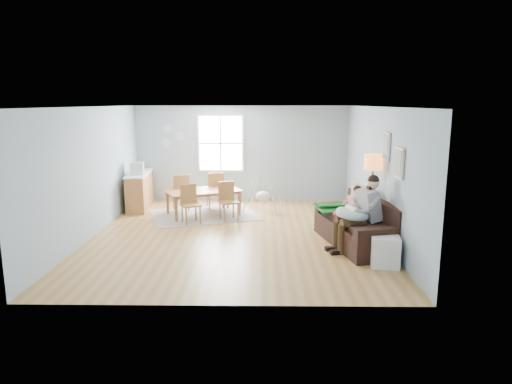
{
  "coord_description": "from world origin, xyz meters",
  "views": [
    {
      "loc": [
        0.58,
        -9.42,
        2.78
      ],
      "look_at": [
        0.45,
        -0.36,
        1.0
      ],
      "focal_mm": 32.0,
      "sensor_mm": 36.0,
      "label": 1
    }
  ],
  "objects_px": {
    "sofa": "(360,229)",
    "chair_nw": "(181,190)",
    "chair_ne": "(215,188)",
    "counter": "(140,190)",
    "father": "(361,210)",
    "chair_sw": "(190,201)",
    "floor_lamp": "(373,169)",
    "monitor": "(137,169)",
    "chair_se": "(228,198)",
    "baby_swing": "(263,195)",
    "dining_table": "(204,203)",
    "toddler": "(352,204)",
    "storage_cube": "(385,252)"
  },
  "relations": [
    {
      "from": "chair_sw",
      "to": "chair_nw",
      "type": "xyz_separation_m",
      "value": [
        -0.41,
        1.18,
        0.03
      ]
    },
    {
      "from": "chair_ne",
      "to": "baby_swing",
      "type": "xyz_separation_m",
      "value": [
        1.27,
        -0.28,
        -0.14
      ]
    },
    {
      "from": "floor_lamp",
      "to": "dining_table",
      "type": "relative_size",
      "value": 0.98
    },
    {
      "from": "chair_se",
      "to": "floor_lamp",
      "type": "bearing_deg",
      "value": -27.79
    },
    {
      "from": "counter",
      "to": "baby_swing",
      "type": "height_order",
      "value": "baby_swing"
    },
    {
      "from": "sofa",
      "to": "father",
      "type": "distance_m",
      "value": 0.58
    },
    {
      "from": "chair_ne",
      "to": "counter",
      "type": "xyz_separation_m",
      "value": [
        -2.04,
        0.06,
        -0.08
      ]
    },
    {
      "from": "dining_table",
      "to": "baby_swing",
      "type": "bearing_deg",
      "value": -8.32
    },
    {
      "from": "chair_nw",
      "to": "baby_swing",
      "type": "height_order",
      "value": "same"
    },
    {
      "from": "floor_lamp",
      "to": "storage_cube",
      "type": "bearing_deg",
      "value": -94.01
    },
    {
      "from": "chair_nw",
      "to": "baby_swing",
      "type": "relative_size",
      "value": 0.86
    },
    {
      "from": "floor_lamp",
      "to": "chair_ne",
      "type": "bearing_deg",
      "value": 141.19
    },
    {
      "from": "chair_se",
      "to": "baby_swing",
      "type": "xyz_separation_m",
      "value": [
        0.85,
        0.9,
        -0.1
      ]
    },
    {
      "from": "toddler",
      "to": "monitor",
      "type": "distance_m",
      "value": 5.71
    },
    {
      "from": "chair_nw",
      "to": "monitor",
      "type": "bearing_deg",
      "value": 177.92
    },
    {
      "from": "chair_se",
      "to": "baby_swing",
      "type": "relative_size",
      "value": 0.83
    },
    {
      "from": "sofa",
      "to": "chair_nw",
      "type": "xyz_separation_m",
      "value": [
        -4.04,
        2.81,
        0.22
      ]
    },
    {
      "from": "chair_sw",
      "to": "storage_cube",
      "type": "bearing_deg",
      "value": -36.84
    },
    {
      "from": "father",
      "to": "chair_sw",
      "type": "distance_m",
      "value": 4.08
    },
    {
      "from": "father",
      "to": "chair_se",
      "type": "xyz_separation_m",
      "value": [
        -2.69,
        2.28,
        -0.26
      ]
    },
    {
      "from": "dining_table",
      "to": "chair_nw",
      "type": "relative_size",
      "value": 1.88
    },
    {
      "from": "sofa",
      "to": "father",
      "type": "xyz_separation_m",
      "value": [
        -0.07,
        -0.35,
        0.46
      ]
    },
    {
      "from": "storage_cube",
      "to": "counter",
      "type": "bearing_deg",
      "value": 140.79
    },
    {
      "from": "floor_lamp",
      "to": "chair_ne",
      "type": "distance_m",
      "value": 4.54
    },
    {
      "from": "chair_sw",
      "to": "counter",
      "type": "xyz_separation_m",
      "value": [
        -1.59,
        1.55,
        -0.03
      ]
    },
    {
      "from": "dining_table",
      "to": "chair_nw",
      "type": "height_order",
      "value": "chair_nw"
    },
    {
      "from": "toddler",
      "to": "chair_sw",
      "type": "xyz_separation_m",
      "value": [
        -3.5,
        1.43,
        -0.27
      ]
    },
    {
      "from": "chair_se",
      "to": "counter",
      "type": "relative_size",
      "value": 0.53
    },
    {
      "from": "floor_lamp",
      "to": "chair_nw",
      "type": "xyz_separation_m",
      "value": [
        -4.32,
        2.48,
        -0.92
      ]
    },
    {
      "from": "toddler",
      "to": "counter",
      "type": "relative_size",
      "value": 0.53
    },
    {
      "from": "chair_nw",
      "to": "counter",
      "type": "relative_size",
      "value": 0.55
    },
    {
      "from": "sofa",
      "to": "chair_nw",
      "type": "bearing_deg",
      "value": 145.16
    },
    {
      "from": "father",
      "to": "chair_nw",
      "type": "relative_size",
      "value": 1.52
    },
    {
      "from": "chair_sw",
      "to": "dining_table",
      "type": "bearing_deg",
      "value": 72.8
    },
    {
      "from": "counter",
      "to": "father",
      "type": "bearing_deg",
      "value": -34.43
    },
    {
      "from": "toddler",
      "to": "chair_ne",
      "type": "height_order",
      "value": "toddler"
    },
    {
      "from": "toddler",
      "to": "floor_lamp",
      "type": "xyz_separation_m",
      "value": [
        0.41,
        0.13,
        0.68
      ]
    },
    {
      "from": "chair_se",
      "to": "chair_ne",
      "type": "height_order",
      "value": "chair_ne"
    },
    {
      "from": "storage_cube",
      "to": "chair_nw",
      "type": "distance_m",
      "value": 5.84
    },
    {
      "from": "counter",
      "to": "chair_nw",
      "type": "bearing_deg",
      "value": -17.18
    },
    {
      "from": "sofa",
      "to": "counter",
      "type": "bearing_deg",
      "value": 148.67
    },
    {
      "from": "storage_cube",
      "to": "chair_nw",
      "type": "height_order",
      "value": "chair_nw"
    },
    {
      "from": "father",
      "to": "dining_table",
      "type": "relative_size",
      "value": 0.81
    },
    {
      "from": "toddler",
      "to": "chair_nw",
      "type": "xyz_separation_m",
      "value": [
        -3.91,
        2.62,
        -0.23
      ]
    },
    {
      "from": "father",
      "to": "chair_nw",
      "type": "xyz_separation_m",
      "value": [
        -3.97,
        3.16,
        -0.23
      ]
    },
    {
      "from": "floor_lamp",
      "to": "monitor",
      "type": "xyz_separation_m",
      "value": [
        -5.46,
        2.53,
        -0.36
      ]
    },
    {
      "from": "toddler",
      "to": "floor_lamp",
      "type": "height_order",
      "value": "floor_lamp"
    },
    {
      "from": "monitor",
      "to": "baby_swing",
      "type": "bearing_deg",
      "value": -0.41
    },
    {
      "from": "storage_cube",
      "to": "chair_sw",
      "type": "height_order",
      "value": "chair_sw"
    },
    {
      "from": "toddler",
      "to": "monitor",
      "type": "xyz_separation_m",
      "value": [
        -5.04,
        2.66,
        0.33
      ]
    }
  ]
}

